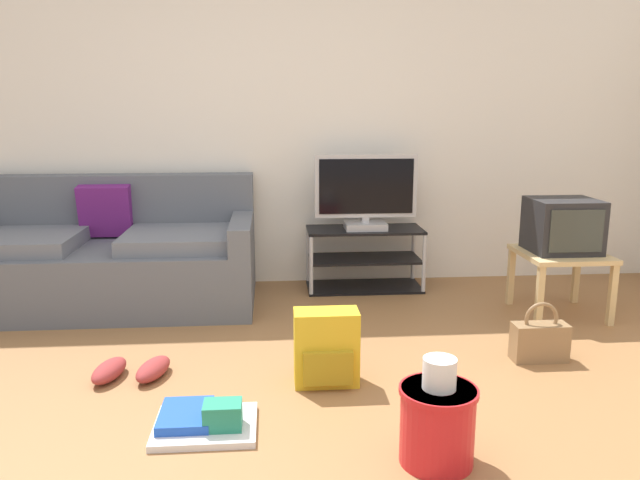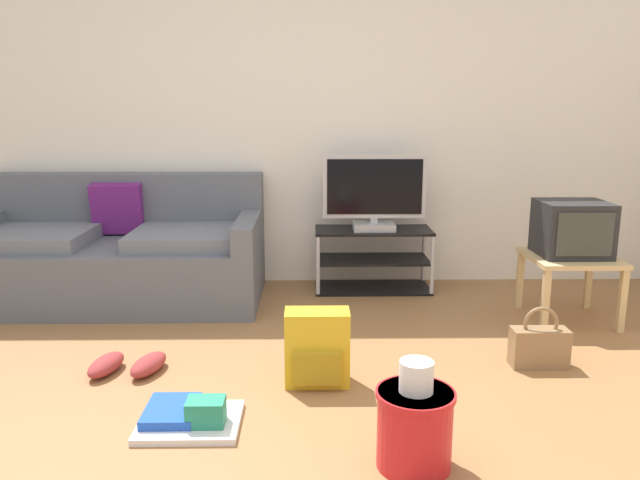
# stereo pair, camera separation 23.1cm
# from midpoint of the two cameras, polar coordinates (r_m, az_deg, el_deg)

# --- Properties ---
(ground_plane) EXTENTS (9.00, 9.80, 0.02)m
(ground_plane) POSITION_cam_midpoint_polar(r_m,az_deg,el_deg) (2.67, -5.58, -18.32)
(ground_plane) COLOR olive
(wall_back) EXTENTS (9.00, 0.10, 2.70)m
(wall_back) POSITION_cam_midpoint_polar(r_m,az_deg,el_deg) (4.75, -5.47, 12.23)
(wall_back) COLOR silver
(wall_back) RESTS_ON ground_plane
(couch) EXTENTS (2.00, 0.95, 0.86)m
(couch) POSITION_cam_midpoint_polar(r_m,az_deg,el_deg) (4.55, -20.38, -1.60)
(couch) COLOR #565B66
(couch) RESTS_ON ground_plane
(tv_stand) EXTENTS (0.85, 0.38, 0.46)m
(tv_stand) POSITION_cam_midpoint_polar(r_m,az_deg,el_deg) (4.63, 2.68, -1.73)
(tv_stand) COLOR black
(tv_stand) RESTS_ON ground_plane
(flat_tv) EXTENTS (0.75, 0.22, 0.55)m
(flat_tv) POSITION_cam_midpoint_polar(r_m,az_deg,el_deg) (4.52, 2.78, 4.36)
(flat_tv) COLOR #B2B2B7
(flat_tv) RESTS_ON tv_stand
(side_table) EXTENTS (0.53, 0.53, 0.42)m
(side_table) POSITION_cam_midpoint_polar(r_m,az_deg,el_deg) (4.27, 19.87, -1.88)
(side_table) COLOR tan
(side_table) RESTS_ON ground_plane
(crt_tv) EXTENTS (0.41, 0.38, 0.34)m
(crt_tv) POSITION_cam_midpoint_polar(r_m,az_deg,el_deg) (4.24, 20.01, 1.26)
(crt_tv) COLOR #232326
(crt_tv) RESTS_ON side_table
(backpack) EXTENTS (0.32, 0.24, 0.37)m
(backpack) POSITION_cam_midpoint_polar(r_m,az_deg,el_deg) (3.08, -1.59, -9.96)
(backpack) COLOR gold
(backpack) RESTS_ON ground_plane
(handbag) EXTENTS (0.29, 0.12, 0.33)m
(handbag) POSITION_cam_midpoint_polar(r_m,az_deg,el_deg) (3.54, 17.80, -8.79)
(handbag) COLOR olive
(handbag) RESTS_ON ground_plane
(cleaning_bucket) EXTENTS (0.30, 0.30, 0.43)m
(cleaning_bucket) POSITION_cam_midpoint_polar(r_m,az_deg,el_deg) (2.48, 8.04, -16.06)
(cleaning_bucket) COLOR red
(cleaning_bucket) RESTS_ON ground_plane
(sneakers_pair) EXTENTS (0.41, 0.31, 0.09)m
(sneakers_pair) POSITION_cam_midpoint_polar(r_m,az_deg,el_deg) (3.36, -18.91, -11.25)
(sneakers_pair) COLOR #993333
(sneakers_pair) RESTS_ON ground_plane
(floor_tray) EXTENTS (0.43, 0.35, 0.14)m
(floor_tray) POSITION_cam_midpoint_polar(r_m,az_deg,el_deg) (2.80, -13.05, -15.92)
(floor_tray) COLOR silver
(floor_tray) RESTS_ON ground_plane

